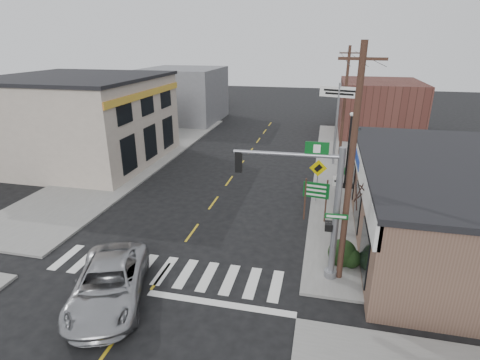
% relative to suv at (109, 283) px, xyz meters
% --- Properties ---
extents(ground, '(140.00, 140.00, 0.00)m').
position_rel_suv_xyz_m(ground, '(1.26, 1.94, -0.77)').
color(ground, black).
rests_on(ground, ground).
extents(sidewalk_right, '(6.00, 38.00, 0.13)m').
position_rel_suv_xyz_m(sidewalk_right, '(10.26, 14.94, -0.71)').
color(sidewalk_right, slate).
rests_on(sidewalk_right, ground).
extents(sidewalk_left, '(6.00, 38.00, 0.13)m').
position_rel_suv_xyz_m(sidewalk_left, '(-7.74, 14.94, -0.71)').
color(sidewalk_left, slate).
rests_on(sidewalk_left, ground).
extents(center_line, '(0.12, 56.00, 0.01)m').
position_rel_suv_xyz_m(center_line, '(1.26, 9.94, -0.77)').
color(center_line, gold).
rests_on(center_line, ground).
extents(crosswalk, '(11.00, 2.20, 0.01)m').
position_rel_suv_xyz_m(crosswalk, '(1.26, 2.34, -0.77)').
color(crosswalk, silver).
rests_on(crosswalk, ground).
extents(left_building, '(12.00, 12.00, 6.80)m').
position_rel_suv_xyz_m(left_building, '(-11.74, 15.94, 2.63)').
color(left_building, '#B5A696').
rests_on(left_building, ground).
extents(bldg_distant_right, '(8.00, 10.00, 5.60)m').
position_rel_suv_xyz_m(bldg_distant_right, '(13.26, 31.94, 2.03)').
color(bldg_distant_right, '#512C25').
rests_on(bldg_distant_right, ground).
extents(bldg_distant_left, '(9.00, 10.00, 6.40)m').
position_rel_suv_xyz_m(bldg_distant_left, '(-9.74, 33.94, 2.43)').
color(bldg_distant_left, slate).
rests_on(bldg_distant_left, ground).
extents(suv, '(4.31, 6.10, 1.55)m').
position_rel_suv_xyz_m(suv, '(0.00, 0.00, 0.00)').
color(suv, '#9FA1A5').
rests_on(suv, ground).
extents(traffic_signal_pole, '(4.66, 0.37, 5.91)m').
position_rel_suv_xyz_m(traffic_signal_pole, '(7.76, 3.36, 2.88)').
color(traffic_signal_pole, gray).
rests_on(traffic_signal_pole, sidewalk_right).
extents(guide_sign, '(1.41, 0.13, 2.46)m').
position_rel_suv_xyz_m(guide_sign, '(7.56, 8.59, 0.97)').
color(guide_sign, '#40281E').
rests_on(guide_sign, sidewalk_right).
extents(fire_hydrant, '(0.23, 0.23, 0.72)m').
position_rel_suv_xyz_m(fire_hydrant, '(8.81, 9.65, -0.25)').
color(fire_hydrant, '#CBD407').
rests_on(fire_hydrant, sidewalk_right).
extents(ped_crossing_sign, '(1.06, 0.07, 2.72)m').
position_rel_suv_xyz_m(ped_crossing_sign, '(7.56, 11.38, 1.22)').
color(ped_crossing_sign, gray).
rests_on(ped_crossing_sign, sidewalk_right).
extents(lamp_post, '(0.67, 0.53, 5.18)m').
position_rel_suv_xyz_m(lamp_post, '(9.45, 14.14, 2.37)').
color(lamp_post, black).
rests_on(lamp_post, sidewalk_right).
extents(dance_center_sign, '(3.04, 0.19, 6.46)m').
position_rel_suv_xyz_m(dance_center_sign, '(8.65, 19.39, 4.25)').
color(dance_center_sign, gray).
rests_on(dance_center_sign, sidewalk_right).
extents(bare_tree, '(2.28, 2.28, 4.57)m').
position_rel_suv_xyz_m(bare_tree, '(9.94, 5.38, 2.95)').
color(bare_tree, black).
rests_on(bare_tree, sidewalk_right).
extents(shrub_front, '(1.27, 1.27, 0.96)m').
position_rel_suv_xyz_m(shrub_front, '(8.96, 4.59, -0.17)').
color(shrub_front, '#173216').
rests_on(shrub_front, sidewalk_right).
extents(shrub_back, '(1.06, 1.06, 0.80)m').
position_rel_suv_xyz_m(shrub_back, '(12.26, 9.34, -0.24)').
color(shrub_back, black).
rests_on(shrub_back, sidewalk_right).
extents(utility_pole_near, '(1.66, 0.25, 9.55)m').
position_rel_suv_xyz_m(utility_pole_near, '(8.83, 3.42, 4.25)').
color(utility_pole_near, '#3E341D').
rests_on(utility_pole_near, sidewalk_right).
extents(utility_pole_far, '(1.58, 0.24, 9.11)m').
position_rel_suv_xyz_m(utility_pole_far, '(9.25, 22.46, 4.03)').
color(utility_pole_far, '#3C2F1A').
rests_on(utility_pole_far, sidewalk_right).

